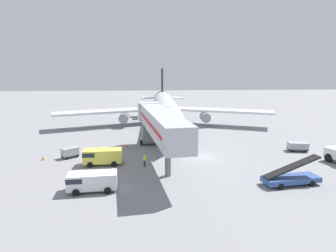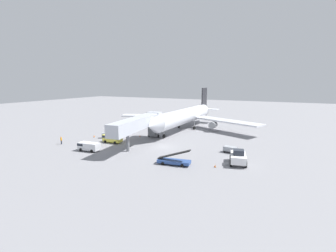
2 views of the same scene
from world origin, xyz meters
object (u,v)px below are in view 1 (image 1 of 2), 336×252
ground_crew_worker_foreground (145,160)px  airplane_at_gate (165,107)px  service_van_far_left (102,156)px  safety_cone_alpha (127,145)px  service_van_rear_right (91,181)px  jet_bridge (158,122)px  baggage_cart_near_center (298,146)px  belt_loader_truck (291,177)px  baggage_cart_mid_left (70,152)px  safety_cone_bravo (43,158)px

ground_crew_worker_foreground → airplane_at_gate: bearing=80.2°
service_van_far_left → safety_cone_alpha: size_ratio=9.95×
service_van_rear_right → ground_crew_worker_foreground: service_van_rear_right is taller
airplane_at_gate → safety_cone_alpha: (-7.13, -15.72, -4.05)m
jet_bridge → baggage_cart_near_center: size_ratio=7.78×
jet_bridge → belt_loader_truck: size_ratio=3.69×
service_van_rear_right → service_van_far_left: size_ratio=1.03×
safety_cone_alpha → baggage_cart_near_center: bearing=-10.3°
jet_bridge → safety_cone_alpha: size_ratio=47.80×
airplane_at_gate → baggage_cart_mid_left: 25.74m
service_van_far_left → safety_cone_alpha: 8.99m
belt_loader_truck → safety_cone_alpha: 24.59m
baggage_cart_mid_left → jet_bridge: bearing=-8.3°
airplane_at_gate → jet_bridge: bearing=-96.4°
baggage_cart_near_center → ground_crew_worker_foreground: size_ratio=1.83×
baggage_cart_near_center → baggage_cart_mid_left: bearing=-179.0°
airplane_at_gate → baggage_cart_mid_left: size_ratio=19.49×
belt_loader_truck → safety_cone_alpha: size_ratio=12.94×
belt_loader_truck → service_van_far_left: (-20.67, 8.27, 0.39)m
jet_bridge → baggage_cart_mid_left: bearing=171.7°
belt_loader_truck → service_van_rear_right: belt_loader_truck is taller
baggage_cart_near_center → safety_cone_alpha: 25.90m
belt_loader_truck → safety_cone_alpha: (-17.96, 16.79, -0.51)m
airplane_at_gate → safety_cone_alpha: airplane_at_gate is taller
safety_cone_bravo → service_van_far_left: bearing=-17.5°
ground_crew_worker_foreground → safety_cone_bravo: bearing=164.4°
airplane_at_gate → service_van_rear_right: bearing=-106.6°
service_van_rear_right → safety_cone_alpha: service_van_rear_right is taller
belt_loader_truck → baggage_cart_mid_left: 27.98m
service_van_rear_right → safety_cone_bravo: service_van_rear_right is taller
safety_cone_alpha → safety_cone_bravo: size_ratio=0.83×
service_van_far_left → safety_cone_bravo: (-8.17, 2.58, -0.85)m
airplane_at_gate → belt_loader_truck: airplane_at_gate is taller
safety_cone_alpha → service_van_rear_right: bearing=-98.7°
jet_bridge → ground_crew_worker_foreground: bearing=-123.9°
ground_crew_worker_foreground → service_van_rear_right: bearing=-127.1°
safety_cone_alpha → jet_bridge: bearing=-56.5°
airplane_at_gate → safety_cone_bravo: 28.46m
belt_loader_truck → ground_crew_worker_foreground: (-15.24, 7.05, 0.10)m
baggage_cart_near_center → safety_cone_bravo: (-36.37, -1.33, -0.45)m
baggage_cart_mid_left → safety_cone_alpha: 9.12m
service_van_far_left → baggage_cart_near_center: service_van_far_left is taller
safety_cone_alpha → service_van_far_left: bearing=-107.6°
ground_crew_worker_foreground → safety_cone_bravo: 14.13m
baggage_cart_mid_left → ground_crew_worker_foreground: ground_crew_worker_foreground is taller
belt_loader_truck → baggage_cart_near_center: (7.53, 12.18, -0.02)m
airplane_at_gate → jet_bridge: size_ratio=2.07×
airplane_at_gate → baggage_cart_mid_left: airplane_at_gate is taller
service_van_far_left → ground_crew_worker_foreground: size_ratio=2.96×
jet_bridge → safety_cone_bravo: 16.25m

